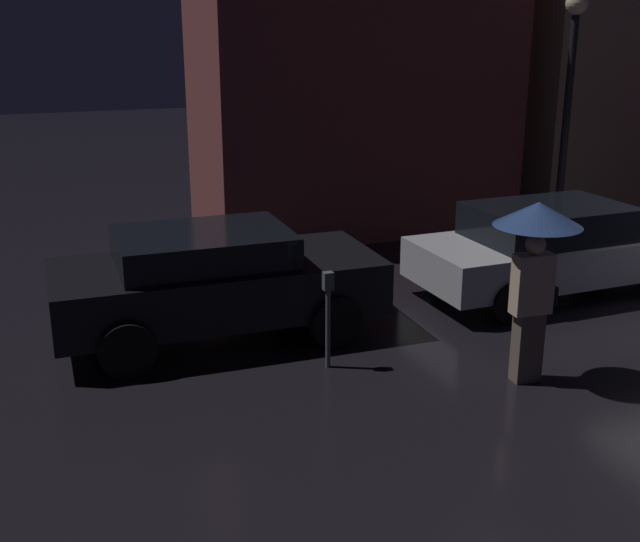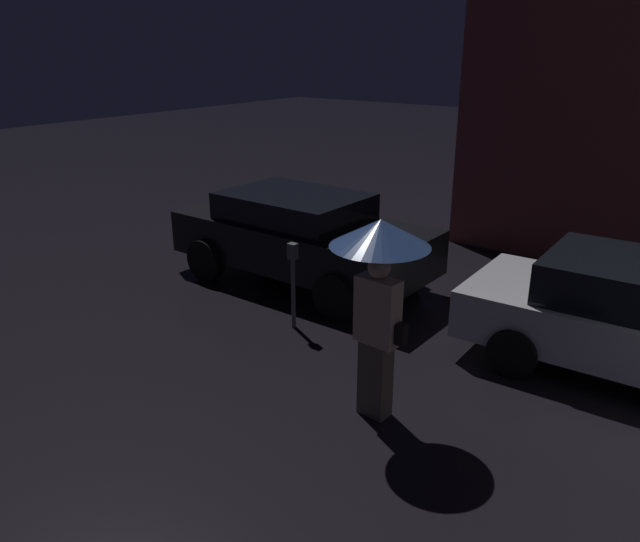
{
  "view_description": "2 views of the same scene",
  "coord_description": "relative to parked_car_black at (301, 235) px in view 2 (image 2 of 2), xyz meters",
  "views": [
    {
      "loc": [
        -9.38,
        -8.41,
        4.11
      ],
      "look_at": [
        -6.11,
        0.39,
        1.13
      ],
      "focal_mm": 45.0,
      "sensor_mm": 36.0,
      "label": 1
    },
    {
      "loc": [
        -1.11,
        -6.08,
        3.76
      ],
      "look_at": [
        -5.69,
        0.05,
        0.93
      ],
      "focal_mm": 35.0,
      "sensor_mm": 36.0,
      "label": 2
    }
  ],
  "objects": [
    {
      "name": "parked_car_black",
      "position": [
        0.0,
        0.0,
        0.0
      ],
      "size": [
        4.3,
        2.07,
        1.46
      ],
      "rotation": [
        0.0,
        0.0,
        -0.01
      ],
      "color": "black",
      "rests_on": "ground"
    },
    {
      "name": "parking_meter",
      "position": [
        1.04,
        -1.49,
        -0.03
      ],
      "size": [
        0.12,
        0.1,
        1.22
      ],
      "color": "#4C5154",
      "rests_on": "ground"
    },
    {
      "name": "pedestrian_with_umbrella",
      "position": [
        3.09,
        -2.65,
        0.86
      ],
      "size": [
        1.0,
        1.0,
        2.16
      ],
      "rotation": [
        0.0,
        0.0,
        3.07
      ],
      "color": "#66564C",
      "rests_on": "ground"
    }
  ]
}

